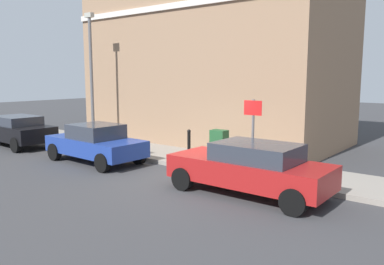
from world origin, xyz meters
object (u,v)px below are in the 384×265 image
(car_black, at_px, (17,130))
(utility_cabinet, at_px, (219,148))
(bollard_near_cabinet, at_px, (189,142))
(lamppost, at_px, (91,72))
(street_sign, at_px, (253,126))
(car_red, at_px, (250,167))
(car_blue, at_px, (96,143))

(car_black, xyz_separation_m, utility_cabinet, (2.25, -9.46, -0.05))
(car_black, distance_m, bollard_near_cabinet, 8.38)
(utility_cabinet, bearing_deg, lamppost, 89.92)
(street_sign, bearing_deg, lamppost, 84.86)
(car_black, bearing_deg, lamppost, -137.02)
(car_red, xyz_separation_m, lamppost, (2.14, 9.39, 2.56))
(car_red, xyz_separation_m, bollard_near_cabinet, (2.23, 3.88, -0.04))
(car_black, xyz_separation_m, bollard_near_cabinet, (2.35, -8.05, -0.03))
(street_sign, bearing_deg, bollard_near_cabinet, 74.58)
(car_blue, height_order, bollard_near_cabinet, car_blue)
(bollard_near_cabinet, bearing_deg, car_black, 106.26)
(utility_cabinet, distance_m, bollard_near_cabinet, 1.42)
(car_blue, bearing_deg, utility_cabinet, -149.74)
(car_red, relative_size, utility_cabinet, 3.78)
(bollard_near_cabinet, bearing_deg, street_sign, -105.42)
(bollard_near_cabinet, distance_m, lamppost, 6.09)
(car_black, bearing_deg, car_red, -178.10)
(car_black, distance_m, street_sign, 11.34)
(car_red, height_order, street_sign, street_sign)
(car_red, bearing_deg, street_sign, -62.21)
(street_sign, bearing_deg, utility_cabinet, 66.13)
(car_red, height_order, car_black, car_red)
(car_red, bearing_deg, car_black, 0.46)
(car_blue, distance_m, bollard_near_cabinet, 3.42)
(car_black, relative_size, utility_cabinet, 3.56)
(car_blue, distance_m, lamppost, 4.49)
(car_red, distance_m, car_blue, 6.43)
(car_blue, distance_m, car_black, 5.49)
(car_blue, xyz_separation_m, lamppost, (2.18, 2.95, 2.58))
(lamppost, bearing_deg, bollard_near_cabinet, -89.06)
(car_red, xyz_separation_m, car_black, (-0.12, 11.93, -0.01))
(bollard_near_cabinet, bearing_deg, car_red, -119.93)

